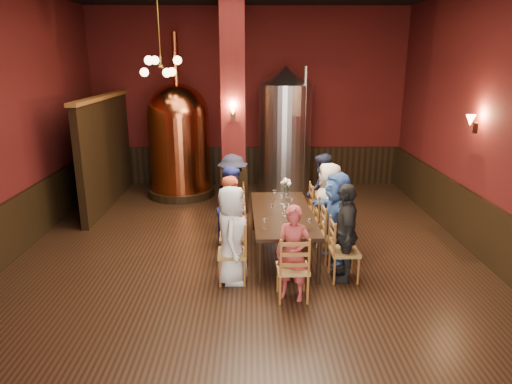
{
  "coord_description": "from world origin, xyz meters",
  "views": [
    {
      "loc": [
        0.07,
        -6.92,
        3.27
      ],
      "look_at": [
        0.15,
        0.2,
        1.17
      ],
      "focal_mm": 32.0,
      "sensor_mm": 36.0,
      "label": 1
    }
  ],
  "objects_px": {
    "dining_table": "(282,216)",
    "rose_vase": "(286,184)",
    "person_0": "(232,235)",
    "copper_kettle": "(179,139)",
    "person_1": "(232,220)",
    "steel_vessel": "(285,131)",
    "person_2": "(233,207)"
  },
  "relations": [
    {
      "from": "person_0",
      "to": "person_2",
      "type": "relative_size",
      "value": 1.01
    },
    {
      "from": "person_1",
      "to": "steel_vessel",
      "type": "height_order",
      "value": "steel_vessel"
    },
    {
      "from": "person_1",
      "to": "rose_vase",
      "type": "distance_m",
      "value": 1.65
    },
    {
      "from": "person_0",
      "to": "copper_kettle",
      "type": "bearing_deg",
      "value": 20.01
    },
    {
      "from": "rose_vase",
      "to": "copper_kettle",
      "type": "bearing_deg",
      "value": 132.65
    },
    {
      "from": "dining_table",
      "to": "person_1",
      "type": "xyz_separation_m",
      "value": [
        -0.84,
        -0.36,
        0.05
      ]
    },
    {
      "from": "steel_vessel",
      "to": "rose_vase",
      "type": "xyz_separation_m",
      "value": [
        -0.17,
        -2.83,
        -0.57
      ]
    },
    {
      "from": "person_0",
      "to": "copper_kettle",
      "type": "xyz_separation_m",
      "value": [
        -1.44,
        4.57,
        0.65
      ]
    },
    {
      "from": "rose_vase",
      "to": "dining_table",
      "type": "bearing_deg",
      "value": -97.91
    },
    {
      "from": "person_0",
      "to": "steel_vessel",
      "type": "distance_m",
      "value": 5.0
    },
    {
      "from": "person_0",
      "to": "person_1",
      "type": "bearing_deg",
      "value": 4.24
    },
    {
      "from": "person_0",
      "to": "rose_vase",
      "type": "bearing_deg",
      "value": -23.17
    },
    {
      "from": "person_0",
      "to": "copper_kettle",
      "type": "height_order",
      "value": "copper_kettle"
    },
    {
      "from": "dining_table",
      "to": "copper_kettle",
      "type": "xyz_separation_m",
      "value": [
        -2.26,
        3.55,
        0.71
      ]
    },
    {
      "from": "person_0",
      "to": "person_1",
      "type": "height_order",
      "value": "person_0"
    },
    {
      "from": "dining_table",
      "to": "person_2",
      "type": "relative_size",
      "value": 1.63
    },
    {
      "from": "person_1",
      "to": "person_0",
      "type": "bearing_deg",
      "value": 162.98
    },
    {
      "from": "person_2",
      "to": "rose_vase",
      "type": "bearing_deg",
      "value": -36.86
    },
    {
      "from": "person_2",
      "to": "copper_kettle",
      "type": "distance_m",
      "value": 3.59
    },
    {
      "from": "person_1",
      "to": "copper_kettle",
      "type": "distance_m",
      "value": 4.21
    },
    {
      "from": "copper_kettle",
      "to": "steel_vessel",
      "type": "distance_m",
      "value": 2.57
    },
    {
      "from": "dining_table",
      "to": "person_2",
      "type": "height_order",
      "value": "person_2"
    },
    {
      "from": "steel_vessel",
      "to": "rose_vase",
      "type": "relative_size",
      "value": 8.92
    },
    {
      "from": "copper_kettle",
      "to": "rose_vase",
      "type": "height_order",
      "value": "copper_kettle"
    },
    {
      "from": "dining_table",
      "to": "rose_vase",
      "type": "relative_size",
      "value": 7.01
    },
    {
      "from": "dining_table",
      "to": "person_1",
      "type": "relative_size",
      "value": 1.64
    },
    {
      "from": "person_2",
      "to": "rose_vase",
      "type": "relative_size",
      "value": 4.3
    },
    {
      "from": "person_0",
      "to": "copper_kettle",
      "type": "relative_size",
      "value": 0.39
    },
    {
      "from": "person_2",
      "to": "person_0",
      "type": "bearing_deg",
      "value": -158.34
    },
    {
      "from": "person_2",
      "to": "person_1",
      "type": "bearing_deg",
      "value": -158.34
    },
    {
      "from": "dining_table",
      "to": "person_1",
      "type": "distance_m",
      "value": 0.91
    },
    {
      "from": "person_0",
      "to": "rose_vase",
      "type": "distance_m",
      "value": 2.21
    }
  ]
}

